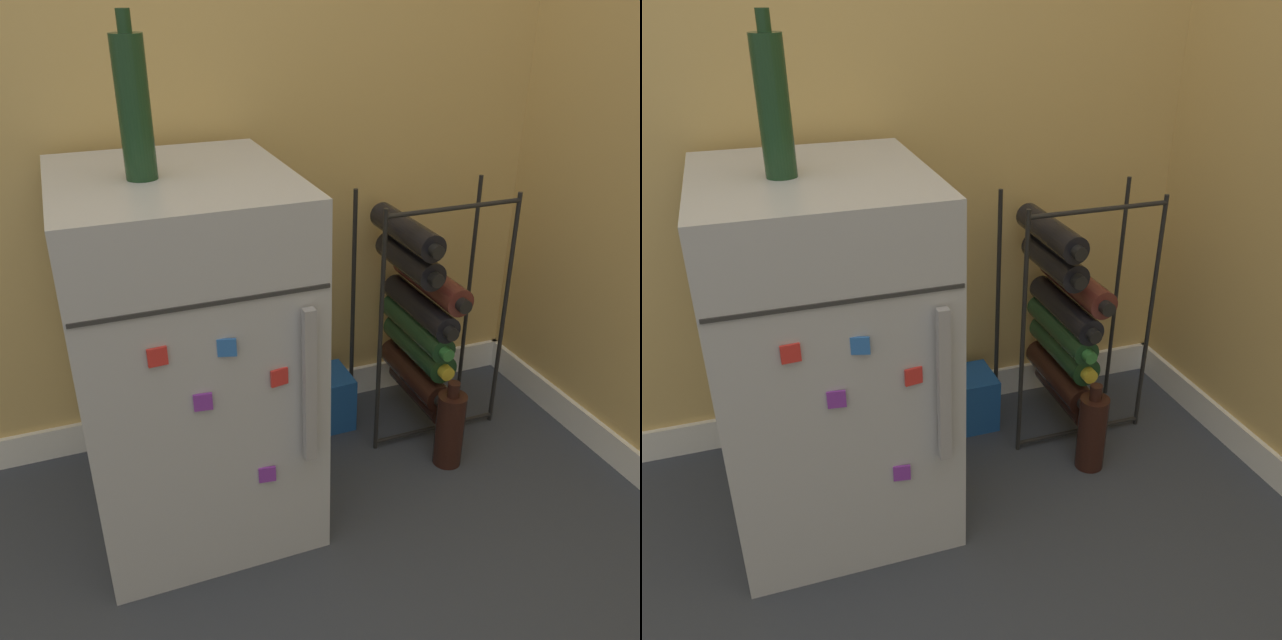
% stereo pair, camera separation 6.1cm
% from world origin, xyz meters
% --- Properties ---
extents(ground_plane, '(14.00, 14.00, 0.00)m').
position_xyz_m(ground_plane, '(0.00, 0.00, 0.00)').
color(ground_plane, '#333842').
extents(mini_fridge, '(0.48, 0.57, 0.83)m').
position_xyz_m(mini_fridge, '(-0.25, 0.39, 0.42)').
color(mini_fridge, '#B7BABF').
rests_on(mini_fridge, ground_plane).
extents(wine_rack, '(0.39, 0.33, 0.70)m').
position_xyz_m(wine_rack, '(0.41, 0.49, 0.33)').
color(wine_rack, black).
rests_on(wine_rack, ground_plane).
extents(soda_box, '(0.23, 0.14, 0.16)m').
position_xyz_m(soda_box, '(0.12, 0.57, 0.08)').
color(soda_box, '#194C9E').
rests_on(soda_box, ground_plane).
extents(fridge_top_bottle, '(0.06, 0.06, 0.30)m').
position_xyz_m(fridge_top_bottle, '(-0.30, 0.37, 0.97)').
color(fridge_top_bottle, '#19381E').
rests_on(fridge_top_bottle, mini_fridge).
extents(loose_bottle_floor, '(0.08, 0.08, 0.25)m').
position_xyz_m(loose_bottle_floor, '(0.41, 0.28, 0.11)').
color(loose_bottle_floor, black).
rests_on(loose_bottle_floor, ground_plane).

